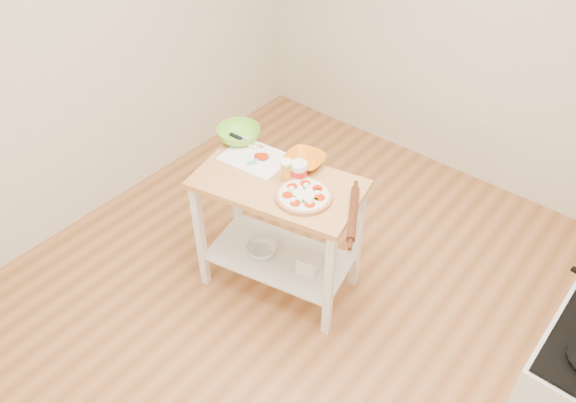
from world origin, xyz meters
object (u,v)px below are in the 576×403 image
(prep_island, at_px, (279,214))
(yogurt_tub, at_px, (299,171))
(pizza, at_px, (304,196))
(green_bowl, at_px, (239,134))
(shelf_bin, at_px, (309,263))
(knife, at_px, (242,139))
(rolling_pin, at_px, (353,214))
(beer_pint, at_px, (286,171))
(spatula, at_px, (257,161))
(cutting_board, at_px, (255,157))
(orange_bowl, at_px, (304,161))
(shelf_glass_bowl, at_px, (262,249))

(prep_island, xyz_separation_m, yogurt_tub, (0.08, 0.10, 0.32))
(pizza, bearing_deg, prep_island, 175.29)
(green_bowl, distance_m, shelf_bin, 0.96)
(knife, relative_size, rolling_pin, 0.64)
(green_bowl, bearing_deg, beer_pint, -14.34)
(pizza, bearing_deg, spatula, 169.26)
(cutting_board, bearing_deg, prep_island, -24.93)
(orange_bowl, xyz_separation_m, shelf_glass_bowl, (-0.12, -0.29, -0.64))
(spatula, bearing_deg, shelf_bin, -59.78)
(prep_island, relative_size, orange_bowl, 4.50)
(prep_island, bearing_deg, shelf_bin, 6.22)
(pizza, relative_size, knife, 1.23)
(cutting_board, relative_size, yogurt_tub, 1.98)
(yogurt_tub, bearing_deg, prep_island, -129.00)
(knife, xyz_separation_m, shelf_bin, (0.69, -0.15, -0.59))
(green_bowl, height_order, rolling_pin, green_bowl)
(shelf_bin, bearing_deg, shelf_glass_bowl, -167.32)
(prep_island, height_order, knife, knife)
(pizza, distance_m, beer_pint, 0.20)
(spatula, height_order, knife, knife)
(spatula, height_order, yogurt_tub, yogurt_tub)
(prep_island, height_order, spatula, spatula)
(rolling_pin, xyz_separation_m, shelf_glass_bowl, (-0.63, -0.08, -0.63))
(green_bowl, xyz_separation_m, shelf_glass_bowl, (0.37, -0.23, -0.65))
(beer_pint, bearing_deg, rolling_pin, -2.29)
(pizza, distance_m, orange_bowl, 0.32)
(prep_island, distance_m, orange_bowl, 0.37)
(knife, bearing_deg, green_bowl, -176.19)
(pizza, xyz_separation_m, beer_pint, (-0.18, 0.06, 0.06))
(prep_island, distance_m, shelf_glass_bowl, 0.37)
(knife, bearing_deg, shelf_glass_bowl, -34.65)
(pizza, height_order, yogurt_tub, yogurt_tub)
(cutting_board, xyz_separation_m, green_bowl, (-0.22, 0.08, 0.04))
(cutting_board, bearing_deg, knife, 150.44)
(beer_pint, bearing_deg, shelf_bin, -5.64)
(beer_pint, bearing_deg, knife, 164.82)
(prep_island, relative_size, shelf_glass_bowl, 5.25)
(shelf_glass_bowl, bearing_deg, rolling_pin, 6.94)
(prep_island, distance_m, pizza, 0.35)
(pizza, relative_size, rolling_pin, 0.78)
(cutting_board, height_order, green_bowl, green_bowl)
(pizza, height_order, rolling_pin, rolling_pin)
(pizza, bearing_deg, beer_pint, 160.98)
(knife, height_order, shelf_bin, knife)
(orange_bowl, distance_m, shelf_bin, 0.68)
(yogurt_tub, relative_size, shelf_glass_bowl, 1.03)
(prep_island, relative_size, rolling_pin, 2.60)
(knife, distance_m, beer_pint, 0.51)
(shelf_bin, bearing_deg, orange_bowl, 135.99)
(pizza, xyz_separation_m, shelf_bin, (0.02, 0.04, -0.59))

